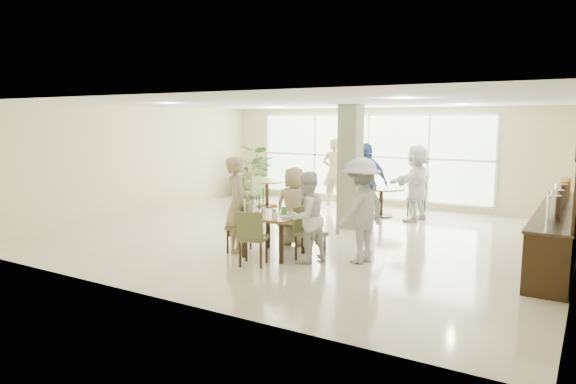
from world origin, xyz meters
The scene contains 20 objects.
ground centered at (0.00, 0.00, 0.00)m, with size 10.00×10.00×0.00m, color beige.
room_shell centered at (0.00, 0.00, 1.70)m, with size 10.00×10.00×10.00m.
window_bank centered at (-0.50, 4.46, 1.40)m, with size 7.00×0.04×7.00m.
column centered at (0.40, 1.20, 1.40)m, with size 0.45×0.45×2.80m, color #636B4A.
main_table centered at (0.25, -1.77, 0.65)m, with size 0.93×0.93×0.75m.
round_table_left centered at (-2.80, 2.62, 0.57)m, with size 1.09×1.09×0.75m.
round_table_right centered at (0.52, 2.87, 0.59)m, with size 1.18×1.18×0.75m.
chairs_main_table centered at (0.25, -1.78, 0.47)m, with size 2.02×1.90×0.95m.
chairs_table_left centered at (-2.76, 2.64, 0.47)m, with size 2.09×1.80×0.95m.
chairs_table_right centered at (0.54, 2.88, 0.47)m, with size 1.98×2.00×0.95m.
tabletop_clutter centered at (0.27, -1.79, 0.81)m, with size 0.71×0.77×0.21m.
buffet_counter centered at (4.70, 0.51, 0.55)m, with size 0.64×4.70×1.95m.
potted_plant centered at (-4.04, 3.82, 0.83)m, with size 1.50×1.50×1.66m, color #2E5F26.
teen_left centered at (-0.51, -1.85, 0.89)m, with size 0.65×0.43×1.79m, color tan.
teen_far centered at (0.14, -0.88, 0.78)m, with size 0.76×0.41×1.55m, color tan.
teen_right centered at (0.96, -1.85, 0.79)m, with size 0.77×0.60×1.59m, color white.
teen_standing centered at (1.76, -1.35, 0.91)m, with size 1.18×0.68×1.82m, color #AAA9AC.
adult_a centered at (0.46, 1.97, 0.96)m, with size 1.12×0.64×1.92m, color #3E64BA.
adult_b centered at (1.46, 2.76, 0.94)m, with size 1.74×0.75×1.87m, color white.
adult_standing centered at (-1.23, 3.74, 0.97)m, with size 0.71×0.47×1.95m, color tan.
Camera 1 is at (5.17, -9.45, 2.46)m, focal length 32.00 mm.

